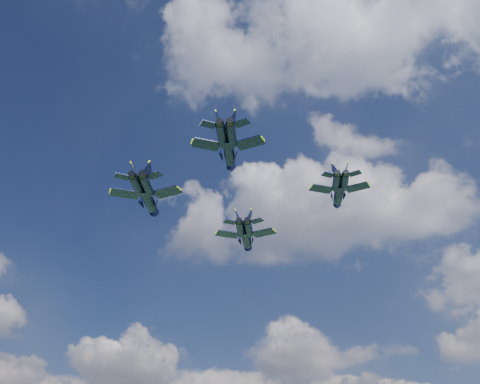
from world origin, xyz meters
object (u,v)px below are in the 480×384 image
jet_left (149,200)px  jet_right (338,194)px  jet_slot (229,152)px  jet_lead (247,239)px

jet_left → jet_right: jet_left is taller
jet_slot → jet_right: bearing=35.8°
jet_left → jet_slot: jet_slot is taller
jet_right → jet_slot: 24.04m
jet_lead → jet_right: jet_lead is taller
jet_right → jet_slot: bearing=-142.7°
jet_left → jet_slot: 21.67m
jet_left → jet_slot: bearing=-39.9°
jet_lead → jet_slot: (6.88, -30.81, 1.07)m
jet_left → jet_slot: size_ratio=1.13×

